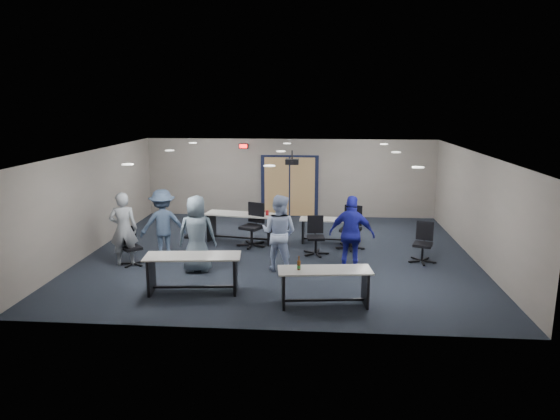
# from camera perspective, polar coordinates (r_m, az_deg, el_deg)

# --- Properties ---
(floor) EXTENTS (10.00, 10.00, 0.00)m
(floor) POSITION_cam_1_polar(r_m,az_deg,el_deg) (13.29, -0.08, -5.03)
(floor) COLOR black
(floor) RESTS_ON ground
(back_wall) EXTENTS (10.00, 0.04, 2.70)m
(back_wall) POSITION_cam_1_polar(r_m,az_deg,el_deg) (17.37, 1.11, 3.68)
(back_wall) COLOR gray
(back_wall) RESTS_ON floor
(front_wall) EXTENTS (10.00, 0.04, 2.70)m
(front_wall) POSITION_cam_1_polar(r_m,az_deg,el_deg) (8.61, -2.50, -5.39)
(front_wall) COLOR gray
(front_wall) RESTS_ON floor
(left_wall) EXTENTS (0.04, 9.00, 2.70)m
(left_wall) POSITION_cam_1_polar(r_m,az_deg,el_deg) (14.24, -20.57, 0.96)
(left_wall) COLOR gray
(left_wall) RESTS_ON floor
(right_wall) EXTENTS (0.04, 9.00, 2.70)m
(right_wall) POSITION_cam_1_polar(r_m,az_deg,el_deg) (13.51, 21.57, 0.29)
(right_wall) COLOR gray
(right_wall) RESTS_ON floor
(ceiling) EXTENTS (10.00, 9.00, 0.04)m
(ceiling) POSITION_cam_1_polar(r_m,az_deg,el_deg) (12.74, -0.08, 6.63)
(ceiling) COLOR white
(ceiling) RESTS_ON back_wall
(double_door) EXTENTS (2.00, 0.07, 2.20)m
(double_door) POSITION_cam_1_polar(r_m,az_deg,el_deg) (17.38, 1.10, 2.68)
(double_door) COLOR black
(double_door) RESTS_ON back_wall
(exit_sign) EXTENTS (0.32, 0.07, 0.18)m
(exit_sign) POSITION_cam_1_polar(r_m,az_deg,el_deg) (17.35, -4.21, 7.30)
(exit_sign) COLOR black
(exit_sign) RESTS_ON back_wall
(ceiling_projector) EXTENTS (0.35, 0.32, 0.37)m
(ceiling_projector) POSITION_cam_1_polar(r_m,az_deg,el_deg) (13.25, 1.39, 5.56)
(ceiling_projector) COLOR black
(ceiling_projector) RESTS_ON ceiling
(ceiling_can_lights) EXTENTS (6.24, 5.74, 0.02)m
(ceiling_can_lights) POSITION_cam_1_polar(r_m,az_deg,el_deg) (12.99, 0.01, 6.61)
(ceiling_can_lights) COLOR silver
(ceiling_can_lights) RESTS_ON ceiling
(table_front_left) EXTENTS (2.05, 0.86, 0.81)m
(table_front_left) POSITION_cam_1_polar(r_m,az_deg,el_deg) (10.72, -9.91, -6.44)
(table_front_left) COLOR #B5B2AB
(table_front_left) RESTS_ON floor
(table_front_right) EXTENTS (1.89, 0.82, 1.02)m
(table_front_right) POSITION_cam_1_polar(r_m,az_deg,el_deg) (9.95, 5.06, -8.02)
(table_front_right) COLOR #B5B2AB
(table_front_right) RESTS_ON floor
(table_back_left) EXTENTS (2.11, 1.00, 0.96)m
(table_back_left) POSITION_cam_1_polar(r_m,az_deg,el_deg) (14.34, -4.48, -1.42)
(table_back_left) COLOR #B5B2AB
(table_back_left) RESTS_ON floor
(table_back_right) EXTENTS (1.73, 0.65, 0.69)m
(table_back_right) POSITION_cam_1_polar(r_m,az_deg,el_deg) (14.28, 5.72, -1.89)
(table_back_right) COLOR #B5B2AB
(table_back_right) RESTS_ON floor
(chair_back_a) EXTENTS (0.65, 0.65, 0.94)m
(chair_back_a) POSITION_cam_1_polar(r_m,az_deg,el_deg) (13.59, -9.80, -2.77)
(chair_back_a) COLOR black
(chair_back_a) RESTS_ON floor
(chair_back_b) EXTENTS (1.01, 1.01, 1.20)m
(chair_back_b) POSITION_cam_1_polar(r_m,az_deg,el_deg) (13.83, -3.27, -1.77)
(chair_back_b) COLOR black
(chair_back_b) RESTS_ON floor
(chair_back_c) EXTENTS (0.69, 0.69, 1.01)m
(chair_back_c) POSITION_cam_1_polar(r_m,az_deg,el_deg) (13.12, 4.11, -3.00)
(chair_back_c) COLOR black
(chair_back_c) RESTS_ON floor
(chair_back_d) EXTENTS (0.93, 0.93, 1.17)m
(chair_back_d) POSITION_cam_1_polar(r_m,az_deg,el_deg) (13.74, 8.07, -2.04)
(chair_back_d) COLOR black
(chair_back_d) RESTS_ON floor
(chair_loose_left) EXTENTS (0.83, 0.83, 0.94)m
(chair_loose_left) POSITION_cam_1_polar(r_m,az_deg,el_deg) (12.83, -16.57, -4.02)
(chair_loose_left) COLOR black
(chair_loose_left) RESTS_ON floor
(chair_loose_right) EXTENTS (0.81, 0.81, 1.01)m
(chair_loose_right) POSITION_cam_1_polar(r_m,az_deg,el_deg) (12.96, 16.02, -3.65)
(chair_loose_right) COLOR black
(chair_loose_right) RESTS_ON floor
(person_gray) EXTENTS (0.75, 0.59, 1.83)m
(person_gray) POSITION_cam_1_polar(r_m,az_deg,el_deg) (12.75, -17.45, -2.09)
(person_gray) COLOR #949AA2
(person_gray) RESTS_ON floor
(person_plaid) EXTENTS (0.93, 0.64, 1.83)m
(person_plaid) POSITION_cam_1_polar(r_m,az_deg,el_deg) (11.90, -9.48, -2.71)
(person_plaid) COLOR slate
(person_plaid) RESTS_ON floor
(person_lightblue) EXTENTS (1.07, 0.95, 1.83)m
(person_lightblue) POSITION_cam_1_polar(r_m,az_deg,el_deg) (11.83, -0.11, -2.62)
(person_lightblue) COLOR #B7CAF2
(person_lightblue) RESTS_ON floor
(person_navy) EXTENTS (1.15, 0.70, 1.83)m
(person_navy) POSITION_cam_1_polar(r_m,az_deg,el_deg) (11.82, 8.20, -2.76)
(person_navy) COLOR navy
(person_navy) RESTS_ON floor
(person_back) EXTENTS (1.32, 1.05, 1.78)m
(person_back) POSITION_cam_1_polar(r_m,az_deg,el_deg) (13.14, -13.24, -1.54)
(person_back) COLOR #3C506D
(person_back) RESTS_ON floor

